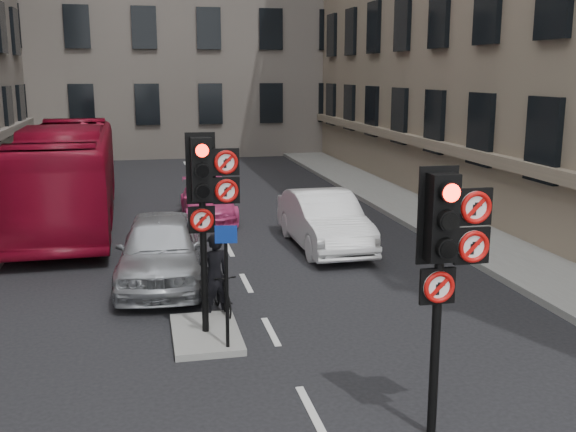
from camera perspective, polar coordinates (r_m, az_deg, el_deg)
name	(u,v)px	position (r m, az deg, el deg)	size (l,w,h in m)	color
pavement_right	(458,226)	(21.29, 14.23, -0.84)	(3.00, 50.00, 0.16)	gray
centre_island	(206,334)	(12.48, -6.97, -9.87)	(1.20, 2.00, 0.12)	gray
signal_near	(447,246)	(8.64, 13.29, -2.48)	(0.91, 0.40, 3.58)	black
signal_far	(207,190)	(11.75, -6.87, 2.18)	(0.91, 0.40, 3.58)	black
car_silver	(161,249)	(15.50, -10.72, -2.76)	(1.87, 4.65, 1.58)	#A6A9AE
car_white	(324,220)	(18.32, 3.08, -0.36)	(1.61, 4.63, 1.52)	white
car_pink	(208,202)	(22.05, -6.80, 1.22)	(1.63, 4.01, 1.16)	#D83F82
bus_red	(68,175)	(22.18, -18.16, 3.33)	(2.62, 11.18, 3.11)	maroon
motorcycle	(222,292)	(13.48, -5.64, -6.41)	(0.42, 1.48, 0.89)	black
motorcyclist	(214,276)	(13.18, -6.26, -5.04)	(0.61, 0.40, 1.68)	black
info_sign	(226,269)	(11.26, -5.23, -4.53)	(0.37, 0.13, 2.13)	black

